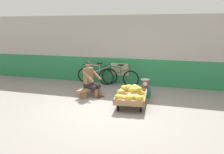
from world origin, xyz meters
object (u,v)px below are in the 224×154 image
Objects in this scene: banana_cart at (132,97)px; low_bench at (89,89)px; sign_board at (120,73)px; shopping_bag at (140,97)px; weighing_scale at (145,83)px; bicycle_near_left at (97,75)px; plastic_crate at (145,92)px; vendor_seated at (90,79)px; bicycle_far_left at (118,77)px.

low_bench is at bearing 158.42° from banana_cart.
sign_board is 2.38m from shopping_bag.
weighing_scale is at bearing 83.78° from shopping_bag.
plastic_crate is at bearing -31.17° from bicycle_near_left.
vendor_seated is at bearing 158.31° from banana_cart.
vendor_seated is at bearing 175.46° from shopping_bag.
banana_cart is 4.21× the size of plastic_crate.
banana_cart is 2.39m from bicycle_far_left.
low_bench is at bearing -79.31° from bicycle_near_left.
weighing_scale is at bearing -50.51° from sign_board.
banana_cart is at bearing -65.02° from bicycle_far_left.
low_bench is 1.89m from plastic_crate.
plastic_crate is at bearing -43.23° from bicycle_far_left.
sign_board is (0.52, 1.90, -0.14)m from vendor_seated.
banana_cart is 1.04m from weighing_scale.
low_bench is 0.68× the size of bicycle_near_left.
vendor_seated is 1.75m from bicycle_near_left.
bicycle_far_left is at bearing 68.34° from low_bench.
plastic_crate is at bearing 12.31° from vendor_seated.
shopping_bag is (1.71, -0.14, -0.45)m from vendor_seated.
bicycle_far_left is 0.35m from sign_board.
banana_cart is at bearing -103.34° from weighing_scale.
plastic_crate is (1.77, 0.39, -0.42)m from vendor_seated.
plastic_crate is 1.98m from sign_board.
banana_cart is at bearing -103.33° from plastic_crate.
bicycle_far_left reaches higher than banana_cart.
weighing_scale is (1.85, 0.36, 0.25)m from low_bench.
bicycle_far_left is (0.52, 1.56, -0.21)m from vendor_seated.
bicycle_near_left is (-0.31, 1.67, 0.15)m from low_bench.
vendor_seated is 3.17× the size of plastic_crate.
sign_board is at bearing 12.75° from bicycle_near_left.
weighing_scale is at bearing -43.26° from bicycle_far_left.
bicycle_near_left and bicycle_far_left have the same top height.
bicycle_near_left is 6.92× the size of shopping_bag.
vendor_seated is (-1.53, 0.61, 0.33)m from banana_cart.
low_bench is 3.13× the size of plastic_crate.
bicycle_near_left is 2.80m from shopping_bag.
weighing_scale is at bearing 76.66° from banana_cart.
weighing_scale reaches higher than low_bench.
vendor_seated is 1.32× the size of sign_board.
sign_board is at bearing 72.23° from low_bench.
weighing_scale reaches higher than banana_cart.
shopping_bag is at bearing -5.27° from low_bench.
vendor_seated is 3.80× the size of weighing_scale.
bicycle_near_left is at bearing 129.94° from banana_cart.
vendor_seated is 0.69× the size of bicycle_far_left.
shopping_bag is (1.79, -0.17, -0.08)m from low_bench.
vendor_seated is 4.75× the size of shopping_bag.
bicycle_near_left is 1.00× the size of bicycle_far_left.
sign_board reaches higher than banana_cart.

